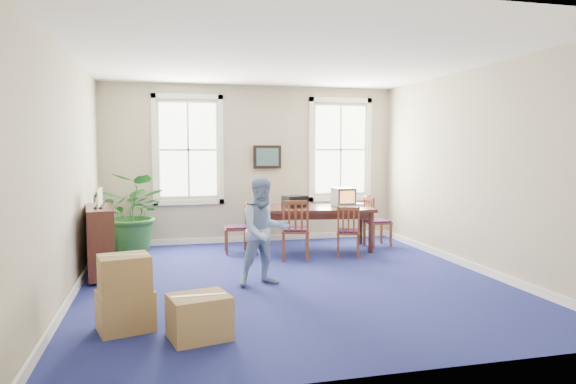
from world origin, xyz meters
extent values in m
plane|color=navy|center=(0.00, 0.00, 0.00)|extent=(6.50, 6.50, 0.00)
plane|color=white|center=(0.00, 0.00, 3.20)|extent=(6.50, 6.50, 0.00)
plane|color=tan|center=(0.00, 3.25, 1.60)|extent=(6.50, 0.00, 6.50)
plane|color=tan|center=(0.00, -3.25, 1.60)|extent=(6.50, 0.00, 6.50)
plane|color=tan|center=(-3.00, 0.00, 1.60)|extent=(0.00, 6.50, 6.50)
plane|color=tan|center=(3.00, 0.00, 1.60)|extent=(0.00, 6.50, 6.50)
cube|color=white|center=(0.00, 3.22, 0.06)|extent=(6.00, 0.04, 0.12)
cube|color=white|center=(-2.97, 0.00, 0.06)|extent=(0.04, 6.50, 0.12)
cube|color=white|center=(2.97, 0.00, 0.06)|extent=(0.04, 6.50, 0.12)
cube|color=white|center=(1.93, 2.16, 0.84)|extent=(0.21, 0.23, 0.05)
cube|color=black|center=(0.63, 2.21, 0.92)|extent=(0.51, 0.41, 0.22)
imported|color=#88A2CD|center=(-0.43, -0.16, 0.77)|extent=(0.85, 0.71, 1.54)
cube|color=#451F19|center=(-2.75, 0.95, 0.51)|extent=(0.54, 1.33, 1.01)
imported|color=#20531F|center=(-2.33, 2.66, 0.74)|extent=(1.71, 1.62, 1.49)
camera|label=1|loc=(-1.81, -7.18, 1.95)|focal=32.00mm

